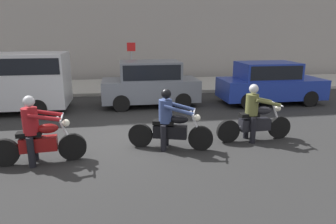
{
  "coord_description": "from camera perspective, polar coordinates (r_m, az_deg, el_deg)",
  "views": [
    {
      "loc": [
        -0.33,
        -8.42,
        2.92
      ],
      "look_at": [
        0.89,
        -0.74,
        0.85
      ],
      "focal_mm": 32.33,
      "sensor_mm": 36.0,
      "label": 1
    }
  ],
  "objects": [
    {
      "name": "ground_plane",
      "position": [
        8.92,
        -6.4,
        -4.33
      ],
      "size": [
        80.0,
        80.0,
        0.0
      ],
      "primitive_type": "plane",
      "color": "black"
    },
    {
      "name": "sidewalk_slab",
      "position": [
        16.67,
        -7.78,
        4.9
      ],
      "size": [
        40.0,
        4.4,
        0.14
      ],
      "primitive_type": "cube",
      "color": "#99968E",
      "rests_on": "ground_plane"
    },
    {
      "name": "motorcycle_with_rider_olive",
      "position": [
        8.6,
        16.01,
        -1.06
      ],
      "size": [
        2.17,
        0.7,
        1.58
      ],
      "color": "black",
      "rests_on": "ground_plane"
    },
    {
      "name": "motorcycle_with_rider_denim_blue",
      "position": [
        7.69,
        0.33,
        -2.42
      ],
      "size": [
        2.12,
        0.91,
        1.56
      ],
      "color": "black",
      "rests_on": "ground_plane"
    },
    {
      "name": "motorcycle_with_rider_crimson",
      "position": [
        7.44,
        -23.44,
        -4.19
      ],
      "size": [
        2.09,
        0.7,
        1.59
      ],
      "color": "black",
      "rests_on": "ground_plane"
    },
    {
      "name": "parked_hatchback_slate_gray",
      "position": [
        12.23,
        -3.35,
        5.5
      ],
      "size": [
        3.82,
        1.76,
        1.8
      ],
      "color": "slate",
      "rests_on": "ground_plane"
    },
    {
      "name": "parked_sedan_cobalt_blue",
      "position": [
        13.32,
        18.53,
        5.29
      ],
      "size": [
        4.24,
        1.82,
        1.72
      ],
      "color": "navy",
      "rests_on": "ground_plane"
    },
    {
      "name": "street_sign_post",
      "position": [
        16.32,
        -6.9,
        9.88
      ],
      "size": [
        0.44,
        0.08,
        2.27
      ],
      "color": "gray",
      "rests_on": "sidewalk_slab"
    }
  ]
}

